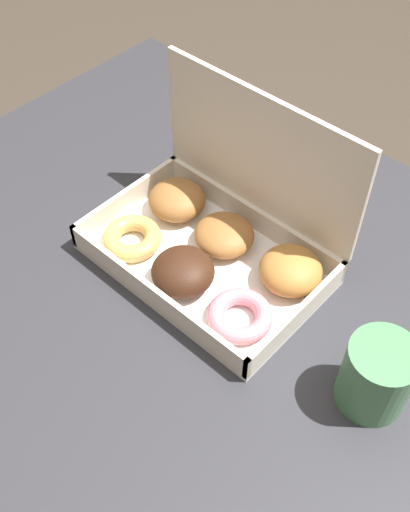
{
  "coord_description": "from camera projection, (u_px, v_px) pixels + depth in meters",
  "views": [
    {
      "loc": [
        0.34,
        -0.43,
        1.46
      ],
      "look_at": [
        -0.06,
        0.01,
        0.78
      ],
      "focal_mm": 42.0,
      "sensor_mm": 36.0,
      "label": 1
    }
  ],
  "objects": [
    {
      "name": "ground_plane",
      "position": [
        221.0,
        480.0,
        1.46
      ],
      "size": [
        8.0,
        8.0,
        0.0
      ],
      "primitive_type": "plane",
      "color": "#42382D"
    },
    {
      "name": "dining_table",
      "position": [
        229.0,
        328.0,
        0.96
      ],
      "size": [
        1.21,
        0.85,
        0.76
      ],
      "color": "#2D2D33",
      "rests_on": "ground_plane"
    },
    {
      "name": "donut_box",
      "position": [
        217.0,
        238.0,
        0.89
      ],
      "size": [
        0.35,
        0.23,
        0.25
      ],
      "color": "white",
      "rests_on": "dining_table"
    },
    {
      "name": "coffee_mug",
      "position": [
        377.0,
        375.0,
        0.73
      ],
      "size": [
        0.09,
        0.09,
        0.1
      ],
      "color": "#4C8456",
      "rests_on": "dining_table"
    }
  ]
}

